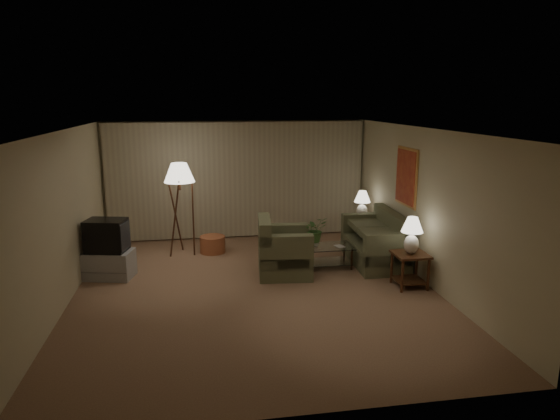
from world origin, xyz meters
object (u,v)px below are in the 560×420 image
Objects in this scene: side_table_near at (410,264)px; coffee_table at (322,253)px; crt_tv at (106,235)px; floor_lamp at (181,207)px; ottoman at (213,244)px; table_lamp_far at (362,202)px; tv_cabinet at (109,264)px; sofa at (374,243)px; armchair at (285,252)px; vase at (315,243)px; table_lamp_near at (412,232)px; side_table_far at (361,227)px.

side_table_near reaches higher than coffee_table.
crt_tv is 1.78m from floor_lamp.
ottoman is at bearing 147.75° from coffee_table.
side_table_near is at bearing -37.76° from ottoman.
side_table_near is 2.66m from table_lamp_far.
table_lamp_far is at bearing 26.65° from tv_cabinet.
coffee_table is at bearing 11.78° from crt_tv.
sofa is at bearing 5.28° from coffee_table.
vase is at bearing -61.81° from armchair.
table_lamp_near is at bearing -1.42° from crt_tv.
armchair is at bearing 6.79° from crt_tv.
table_lamp_far reaches higher than armchair.
side_table_near is 1.00× the size of side_table_far.
table_lamp_far reaches higher than sofa.
side_table_near is at bearing -90.00° from side_table_far.
sofa is 1.58× the size of armchair.
floor_lamp is at bearing 147.01° from table_lamp_near.
table_lamp_near reaches higher than coffee_table.
table_lamp_near is 5.42m from tv_cabinet.
table_lamp_far is (0.15, 1.25, 0.56)m from sofa.
armchair is 1.98× the size of side_table_far.
coffee_table is (0.78, 0.26, -0.14)m from armchair.
floor_lamp reaches higher than sofa.
sofa is 3.37m from ottoman.
crt_tv is (-5.20, -1.27, -0.17)m from table_lamp_far.
table_lamp_near is at bearing -1.42° from tv_cabinet.
side_table_far is 0.51× the size of coffee_table.
crt_tv is at bearing 0.00° from tv_cabinet.
vase is at bearing 137.89° from table_lamp_near.
vase is (-1.38, -1.35, -0.47)m from table_lamp_far.
sofa is 1.26m from side_table_far.
sofa is at bearing 13.15° from crt_tv.
crt_tv reaches higher than vase.
tv_cabinet is (-3.19, 0.34, -0.17)m from armchair.
table_lamp_near reaches higher than crt_tv.
tv_cabinet is at bearing 178.86° from coffee_table.
crt_tv is (0.00, 0.00, 0.54)m from tv_cabinet.
floor_lamp is 11.86× the size of vase.
side_table_near is 1.14× the size of ottoman.
side_table_far is at bearing 0.86° from floor_lamp.
armchair reaches higher than vase.
table_lamp_far is 3.81× the size of vase.
table_lamp_near is 0.83× the size of crt_tv.
armchair reaches higher than coffee_table.
armchair is at bearing -76.83° from sofa.
ottoman is at bearing -179.08° from side_table_far.
crt_tv is 3.83m from vase.
table_lamp_near is 0.67× the size of tv_cabinet.
sofa is 1.24m from vase.
coffee_table is at bearing 0.00° from vase.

